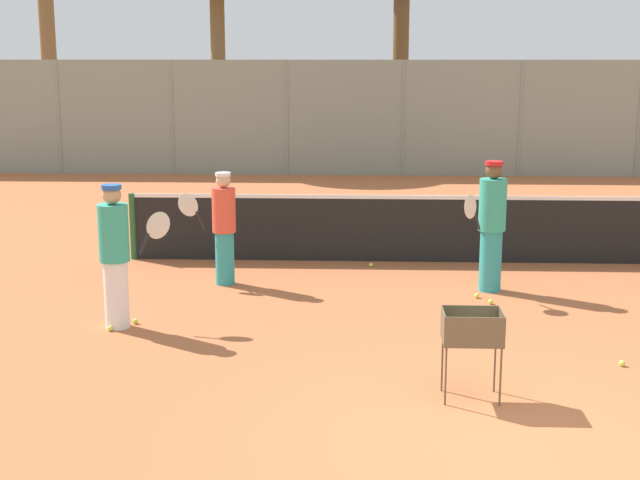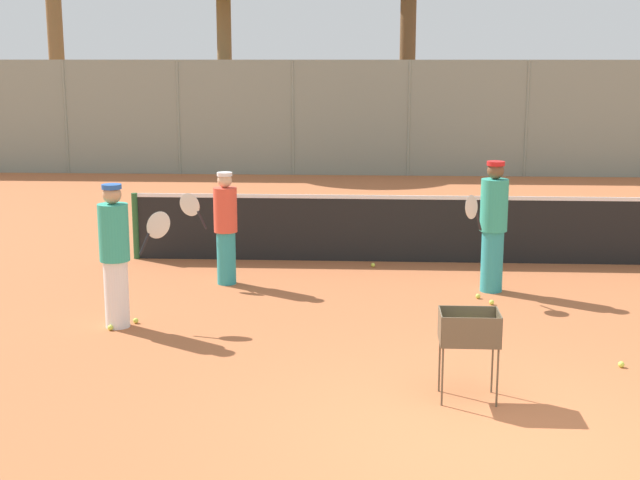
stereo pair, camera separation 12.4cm
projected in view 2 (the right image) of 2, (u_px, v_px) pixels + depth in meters
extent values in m
plane|color=#B26038|center=(489.00, 443.00, 7.55)|extent=(80.00, 80.00, 0.00)
cylinder|color=#26592D|center=(136.00, 226.00, 14.33)|extent=(0.10, 0.10, 1.07)
cube|color=black|center=(435.00, 231.00, 14.07)|extent=(9.60, 0.01, 1.01)
cube|color=white|center=(436.00, 198.00, 13.96)|extent=(9.60, 0.02, 0.06)
cylinder|color=gray|center=(66.00, 117.00, 24.60)|extent=(0.08, 0.08, 3.12)
cylinder|color=gray|center=(179.00, 117.00, 24.42)|extent=(0.08, 0.08, 3.12)
cylinder|color=gray|center=(293.00, 118.00, 24.25)|extent=(0.08, 0.08, 3.12)
cylinder|color=gray|center=(409.00, 118.00, 24.08)|extent=(0.08, 0.08, 3.12)
cylinder|color=gray|center=(527.00, 119.00, 23.90)|extent=(0.08, 0.08, 3.12)
cube|color=gray|center=(409.00, 118.00, 24.08)|extent=(31.53, 0.01, 3.12)
cylinder|color=brown|center=(407.00, 63.00, 29.24)|extent=(0.52, 0.52, 5.98)
cylinder|color=brown|center=(56.00, 53.00, 30.21)|extent=(0.52, 0.52, 6.63)
cylinder|color=brown|center=(225.00, 83.00, 26.25)|extent=(0.42, 0.42, 4.86)
cylinder|color=teal|center=(492.00, 261.00, 12.35)|extent=(0.30, 0.30, 0.86)
cylinder|color=teal|center=(494.00, 205.00, 12.19)|extent=(0.38, 0.38, 0.72)
sphere|color=brown|center=(496.00, 171.00, 12.09)|extent=(0.23, 0.23, 0.23)
cylinder|color=red|center=(496.00, 163.00, 12.07)|extent=(0.24, 0.24, 0.06)
cylinder|color=black|center=(479.00, 221.00, 11.96)|extent=(0.12, 0.13, 0.27)
ellipsoid|color=silver|center=(471.00, 207.00, 11.79)|extent=(0.28, 0.32, 0.43)
cylinder|color=teal|center=(226.00, 258.00, 12.76)|extent=(0.27, 0.27, 0.76)
cylinder|color=#E54C38|center=(225.00, 210.00, 12.62)|extent=(0.33, 0.33, 0.64)
sphere|color=#DBB28C|center=(225.00, 180.00, 12.53)|extent=(0.21, 0.21, 0.21)
cylinder|color=white|center=(225.00, 174.00, 12.51)|extent=(0.22, 0.22, 0.05)
cylinder|color=black|center=(202.00, 220.00, 12.70)|extent=(0.15, 0.04, 0.27)
ellipsoid|color=silver|center=(190.00, 205.00, 12.68)|extent=(0.40, 0.07, 0.43)
cylinder|color=white|center=(117.00, 294.00, 10.72)|extent=(0.29, 0.29, 0.82)
cylinder|color=teal|center=(114.00, 232.00, 10.56)|extent=(0.36, 0.36, 0.69)
sphere|color=tan|center=(112.00, 195.00, 10.47)|extent=(0.22, 0.22, 0.22)
cylinder|color=#2659B2|center=(111.00, 187.00, 10.45)|extent=(0.23, 0.23, 0.06)
cylinder|color=black|center=(144.00, 244.00, 10.74)|extent=(0.14, 0.09, 0.27)
ellipsoid|color=silver|center=(158.00, 225.00, 10.76)|extent=(0.37, 0.21, 0.43)
cylinder|color=brown|center=(442.00, 377.00, 8.31)|extent=(0.02, 0.02, 0.57)
cylinder|color=brown|center=(497.00, 378.00, 8.28)|extent=(0.02, 0.02, 0.57)
cylinder|color=brown|center=(439.00, 364.00, 8.66)|extent=(0.02, 0.02, 0.57)
cylinder|color=brown|center=(492.00, 365.00, 8.63)|extent=(0.02, 0.02, 0.57)
cube|color=brown|center=(469.00, 342.00, 8.41)|extent=(0.55, 0.40, 0.01)
cube|color=brown|center=(472.00, 333.00, 8.19)|extent=(0.55, 0.01, 0.30)
cube|color=brown|center=(467.00, 321.00, 8.58)|extent=(0.55, 0.01, 0.30)
cube|color=brown|center=(440.00, 326.00, 8.40)|extent=(0.01, 0.40, 0.30)
cube|color=brown|center=(499.00, 327.00, 8.37)|extent=(0.01, 0.40, 0.30)
sphere|color=#D1E54C|center=(471.00, 340.00, 8.34)|extent=(0.07, 0.07, 0.07)
sphere|color=#D1E54C|center=(482.00, 329.00, 8.50)|extent=(0.07, 0.07, 0.07)
sphere|color=#D1E54C|center=(454.00, 335.00, 8.30)|extent=(0.07, 0.07, 0.07)
sphere|color=#D1E54C|center=(449.00, 327.00, 8.54)|extent=(0.07, 0.07, 0.07)
sphere|color=#D1E54C|center=(490.00, 343.00, 8.26)|extent=(0.07, 0.07, 0.07)
sphere|color=#D1E54C|center=(461.00, 339.00, 8.36)|extent=(0.07, 0.07, 0.07)
sphere|color=#D1E54C|center=(491.00, 335.00, 8.33)|extent=(0.07, 0.07, 0.07)
sphere|color=#D1E54C|center=(481.00, 336.00, 8.44)|extent=(0.07, 0.07, 0.07)
sphere|color=#D1E54C|center=(449.00, 339.00, 8.36)|extent=(0.07, 0.07, 0.07)
sphere|color=#D1E54C|center=(473.00, 333.00, 8.37)|extent=(0.07, 0.07, 0.07)
sphere|color=#D1E54C|center=(457.00, 329.00, 8.50)|extent=(0.07, 0.07, 0.07)
sphere|color=#D1E54C|center=(455.00, 335.00, 8.50)|extent=(0.07, 0.07, 0.07)
sphere|color=#D1E54C|center=(476.00, 335.00, 8.32)|extent=(0.07, 0.07, 0.07)
sphere|color=#D1E54C|center=(373.00, 265.00, 13.83)|extent=(0.07, 0.07, 0.07)
sphere|color=#D1E54C|center=(621.00, 364.00, 9.38)|extent=(0.07, 0.07, 0.07)
sphere|color=#D1E54C|center=(136.00, 321.00, 10.93)|extent=(0.07, 0.07, 0.07)
sphere|color=#D1E54C|center=(110.00, 328.00, 10.64)|extent=(0.07, 0.07, 0.07)
sphere|color=#D1E54C|center=(492.00, 302.00, 11.74)|extent=(0.07, 0.07, 0.07)
sphere|color=#D1E54C|center=(478.00, 296.00, 12.04)|extent=(0.07, 0.07, 0.07)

